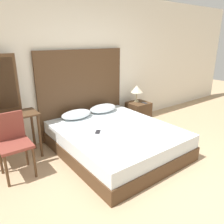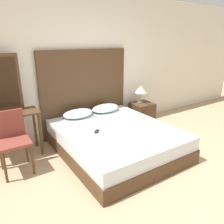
% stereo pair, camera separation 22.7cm
% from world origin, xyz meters
% --- Properties ---
extents(ground_plane, '(16.00, 16.00, 0.00)m').
position_xyz_m(ground_plane, '(0.00, 0.00, 0.00)').
color(ground_plane, tan).
extents(wall_back, '(10.00, 0.06, 2.70)m').
position_xyz_m(wall_back, '(0.00, 2.43, 1.35)').
color(wall_back, silver).
rests_on(wall_back, ground_plane).
extents(bed, '(1.75, 2.08, 0.44)m').
position_xyz_m(bed, '(-0.04, 1.29, 0.22)').
color(bed, '#4C331E').
rests_on(bed, ground_plane).
extents(headboard, '(1.84, 0.05, 1.67)m').
position_xyz_m(headboard, '(-0.04, 2.36, 0.83)').
color(headboard, '#4C331E').
rests_on(headboard, ground_plane).
extents(pillow_left, '(0.58, 0.36, 0.16)m').
position_xyz_m(pillow_left, '(-0.34, 2.10, 0.52)').
color(pillow_left, silver).
rests_on(pillow_left, bed).
extents(pillow_right, '(0.58, 0.36, 0.16)m').
position_xyz_m(pillow_right, '(0.27, 2.10, 0.52)').
color(pillow_right, silver).
rests_on(pillow_right, bed).
extents(phone_on_bed, '(0.15, 0.16, 0.01)m').
position_xyz_m(phone_on_bed, '(-0.38, 1.32, 0.44)').
color(phone_on_bed, '#232328').
rests_on(phone_on_bed, bed).
extents(nightstand, '(0.46, 0.43, 0.49)m').
position_xyz_m(nightstand, '(1.20, 2.03, 0.25)').
color(nightstand, '#4C331E').
rests_on(nightstand, ground_plane).
extents(table_lamp, '(0.28, 0.28, 0.38)m').
position_xyz_m(table_lamp, '(1.21, 2.12, 0.78)').
color(table_lamp, tan).
rests_on(table_lamp, nightstand).
extents(phone_on_nightstand, '(0.09, 0.16, 0.01)m').
position_xyz_m(phone_on_nightstand, '(1.27, 1.92, 0.50)').
color(phone_on_nightstand, '#232328').
rests_on(phone_on_nightstand, nightstand).
extents(vanity_desk, '(0.90, 0.43, 0.75)m').
position_xyz_m(vanity_desk, '(-1.53, 2.06, 0.60)').
color(vanity_desk, '#4C331E').
rests_on(vanity_desk, ground_plane).
extents(vanity_mirror, '(0.57, 0.03, 0.90)m').
position_xyz_m(vanity_mirror, '(-1.53, 2.25, 1.20)').
color(vanity_mirror, '#4C331E').
rests_on(vanity_mirror, vanity_desk).
extents(chair, '(0.42, 0.43, 0.89)m').
position_xyz_m(chair, '(-1.57, 1.65, 0.53)').
color(chair, brown).
rests_on(chair, ground_plane).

